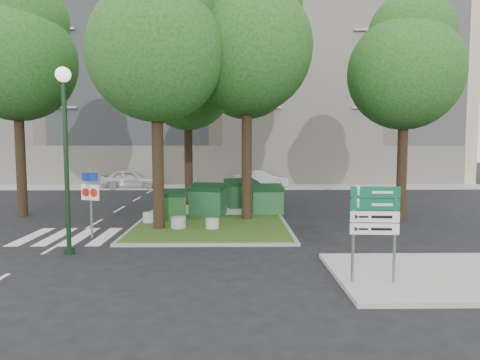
{
  "coord_description": "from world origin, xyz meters",
  "views": [
    {
      "loc": [
        1.43,
        -14.06,
        3.44
      ],
      "look_at": [
        1.68,
        2.44,
        2.0
      ],
      "focal_mm": 32.0,
      "sensor_mm": 36.0,
      "label": 1
    }
  ],
  "objects_px": {
    "tree_median_near_right": "(249,36)",
    "traffic_sign_pole": "(91,194)",
    "tree_median_mid": "(189,76)",
    "bollard_mid": "(178,222)",
    "dumpster_a": "(170,205)",
    "dumpster_b": "(208,200)",
    "dumpster_c": "(241,193)",
    "tree_median_far": "(248,61)",
    "car_silver": "(261,179)",
    "car_white": "(131,179)",
    "street_lamp": "(65,138)",
    "directional_sign": "(374,219)",
    "tree_street_right": "(407,62)",
    "bollard_left": "(150,217)",
    "bollard_right": "(212,223)",
    "tree_street_left": "(18,50)",
    "tree_median_near_left": "(158,40)",
    "litter_bin": "(240,189)",
    "dumpster_d": "(267,199)"
  },
  "relations": [
    {
      "from": "bollard_right",
      "to": "bollard_mid",
      "type": "xyz_separation_m",
      "value": [
        -1.33,
        0.09,
        0.03
      ]
    },
    {
      "from": "tree_street_left",
      "to": "bollard_right",
      "type": "height_order",
      "value": "tree_street_left"
    },
    {
      "from": "dumpster_a",
      "to": "bollard_mid",
      "type": "distance_m",
      "value": 2.23
    },
    {
      "from": "street_lamp",
      "to": "car_white",
      "type": "height_order",
      "value": "street_lamp"
    },
    {
      "from": "litter_bin",
      "to": "car_white",
      "type": "distance_m",
      "value": 9.38
    },
    {
      "from": "tree_median_mid",
      "to": "dumpster_b",
      "type": "height_order",
      "value": "tree_median_mid"
    },
    {
      "from": "tree_median_near_left",
      "to": "tree_median_mid",
      "type": "distance_m",
      "value": 6.53
    },
    {
      "from": "tree_median_near_right",
      "to": "traffic_sign_pole",
      "type": "height_order",
      "value": "tree_median_near_right"
    },
    {
      "from": "bollard_right",
      "to": "bollard_left",
      "type": "bearing_deg",
      "value": 153.58
    },
    {
      "from": "tree_median_near_right",
      "to": "bollard_mid",
      "type": "bearing_deg",
      "value": -143.86
    },
    {
      "from": "dumpster_c",
      "to": "dumpster_b",
      "type": "bearing_deg",
      "value": -142.98
    },
    {
      "from": "directional_sign",
      "to": "car_white",
      "type": "height_order",
      "value": "directional_sign"
    },
    {
      "from": "tree_median_far",
      "to": "dumpster_b",
      "type": "distance_m",
      "value": 10.17
    },
    {
      "from": "litter_bin",
      "to": "car_white",
      "type": "bearing_deg",
      "value": 149.4
    },
    {
      "from": "dumpster_b",
      "to": "directional_sign",
      "type": "bearing_deg",
      "value": -49.72
    },
    {
      "from": "directional_sign",
      "to": "car_white",
      "type": "bearing_deg",
      "value": 120.78
    },
    {
      "from": "tree_median_far",
      "to": "car_silver",
      "type": "relative_size",
      "value": 2.91
    },
    {
      "from": "tree_street_left",
      "to": "dumpster_d",
      "type": "bearing_deg",
      "value": -0.93
    },
    {
      "from": "litter_bin",
      "to": "tree_median_near_right",
      "type": "bearing_deg",
      "value": -88.16
    },
    {
      "from": "tree_street_right",
      "to": "litter_bin",
      "type": "bearing_deg",
      "value": 132.33
    },
    {
      "from": "tree_median_near_right",
      "to": "tree_median_far",
      "type": "bearing_deg",
      "value": 88.47
    },
    {
      "from": "tree_median_mid",
      "to": "tree_street_left",
      "type": "height_order",
      "value": "tree_street_left"
    },
    {
      "from": "tree_median_near_right",
      "to": "tree_street_right",
      "type": "relative_size",
      "value": 1.14
    },
    {
      "from": "tree_median_far",
      "to": "dumpster_b",
      "type": "bearing_deg",
      "value": -107.39
    },
    {
      "from": "tree_median_near_right",
      "to": "bollard_right",
      "type": "bearing_deg",
      "value": -124.71
    },
    {
      "from": "car_silver",
      "to": "tree_median_mid",
      "type": "bearing_deg",
      "value": 154.54
    },
    {
      "from": "tree_median_near_right",
      "to": "car_white",
      "type": "height_order",
      "value": "tree_median_near_right"
    },
    {
      "from": "tree_median_mid",
      "to": "dumpster_d",
      "type": "xyz_separation_m",
      "value": [
        3.91,
        -3.18,
        -6.2
      ]
    },
    {
      "from": "traffic_sign_pole",
      "to": "dumpster_a",
      "type": "bearing_deg",
      "value": 77.3
    },
    {
      "from": "bollard_left",
      "to": "car_silver",
      "type": "bearing_deg",
      "value": 68.78
    },
    {
      "from": "car_white",
      "to": "tree_median_mid",
      "type": "bearing_deg",
      "value": -150.5
    },
    {
      "from": "bollard_mid",
      "to": "bollard_left",
      "type": "bearing_deg",
      "value": 137.54
    },
    {
      "from": "car_silver",
      "to": "car_white",
      "type": "bearing_deg",
      "value": 92.4
    },
    {
      "from": "tree_median_mid",
      "to": "dumpster_b",
      "type": "bearing_deg",
      "value": -72.12
    },
    {
      "from": "tree_median_near_left",
      "to": "bollard_left",
      "type": "height_order",
      "value": "tree_median_near_left"
    },
    {
      "from": "tree_median_mid",
      "to": "bollard_mid",
      "type": "height_order",
      "value": "tree_median_mid"
    },
    {
      "from": "street_lamp",
      "to": "car_silver",
      "type": "height_order",
      "value": "street_lamp"
    },
    {
      "from": "tree_median_far",
      "to": "street_lamp",
      "type": "distance_m",
      "value": 15.11
    },
    {
      "from": "car_white",
      "to": "tree_street_right",
      "type": "bearing_deg",
      "value": -131.64
    },
    {
      "from": "tree_median_near_right",
      "to": "car_silver",
      "type": "xyz_separation_m",
      "value": [
        1.41,
        13.6,
        -7.31
      ]
    },
    {
      "from": "bollard_mid",
      "to": "litter_bin",
      "type": "height_order",
      "value": "litter_bin"
    },
    {
      "from": "tree_median_near_left",
      "to": "dumpster_b",
      "type": "relative_size",
      "value": 5.85
    },
    {
      "from": "dumpster_c",
      "to": "bollard_left",
      "type": "bearing_deg",
      "value": -152.51
    },
    {
      "from": "dumpster_b",
      "to": "bollard_mid",
      "type": "height_order",
      "value": "dumpster_b"
    },
    {
      "from": "tree_median_mid",
      "to": "directional_sign",
      "type": "bearing_deg",
      "value": -66.73
    },
    {
      "from": "tree_median_far",
      "to": "traffic_sign_pole",
      "type": "relative_size",
      "value": 4.71
    },
    {
      "from": "tree_median_far",
      "to": "dumpster_a",
      "type": "relative_size",
      "value": 7.85
    },
    {
      "from": "dumpster_c",
      "to": "tree_street_right",
      "type": "bearing_deg",
      "value": -40.07
    },
    {
      "from": "directional_sign",
      "to": "car_silver",
      "type": "bearing_deg",
      "value": 97.36
    },
    {
      "from": "tree_median_far",
      "to": "bollard_left",
      "type": "xyz_separation_m",
      "value": [
        -4.39,
        -8.32,
        -8.0
      ]
    }
  ]
}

